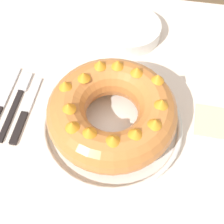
{
  "coord_description": "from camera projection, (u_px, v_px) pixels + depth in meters",
  "views": [
    {
      "loc": [
        0.05,
        -0.34,
        1.38
      ],
      "look_at": [
        -0.02,
        0.02,
        0.83
      ],
      "focal_mm": 50.0,
      "sensor_mm": 36.0,
      "label": 1
    }
  ],
  "objects": [
    {
      "name": "serving_dish",
      "position": [
        112.0,
        126.0,
        0.71
      ],
      "size": [
        0.32,
        0.32,
        0.03
      ],
      "color": "white",
      "rests_on": "dining_table"
    },
    {
      "name": "bundt_cake",
      "position": [
        112.0,
        112.0,
        0.66
      ],
      "size": [
        0.28,
        0.28,
        0.1
      ],
      "color": "#C67538",
      "rests_on": "serving_dish"
    },
    {
      "name": "napkin",
      "position": [
        221.0,
        123.0,
        0.72
      ],
      "size": [
        0.12,
        0.09,
        0.0
      ],
      "primitive_type": "cube",
      "rotation": [
        0.0,
        0.0,
        -0.03
      ],
      "color": "beige",
      "rests_on": "dining_table"
    },
    {
      "name": "fork",
      "position": [
        17.0,
        100.0,
        0.76
      ],
      "size": [
        0.02,
        0.2,
        0.01
      ],
      "rotation": [
        0.0,
        0.0,
        -0.06
      ],
      "color": "black",
      "rests_on": "dining_table"
    },
    {
      "name": "cake_knife",
      "position": [
        24.0,
        114.0,
        0.74
      ],
      "size": [
        0.02,
        0.19,
        0.01
      ],
      "rotation": [
        0.0,
        0.0,
        -0.11
      ],
      "color": "black",
      "rests_on": "dining_table"
    },
    {
      "name": "dining_table",
      "position": [
        118.0,
        157.0,
        0.79
      ],
      "size": [
        1.12,
        1.03,
        0.76
      ],
      "color": "beige",
      "rests_on": "ground_plane"
    },
    {
      "name": "side_bowl",
      "position": [
        130.0,
        30.0,
        0.87
      ],
      "size": [
        0.17,
        0.17,
        0.04
      ],
      "primitive_type": "cylinder",
      "color": "white",
      "rests_on": "dining_table"
    },
    {
      "name": "ground_plane",
      "position": [
        115.0,
        222.0,
        1.34
      ],
      "size": [
        8.0,
        8.0,
        0.0
      ],
      "primitive_type": "plane",
      "color": "brown"
    }
  ]
}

